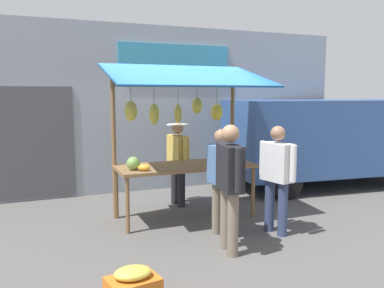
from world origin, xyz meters
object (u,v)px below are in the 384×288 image
(market_stall, at_px, (182,123))
(shopper_in_striped_shirt, at_px, (221,176))
(vendor_with_sunhat, at_px, (178,158))
(shopper_with_ponytail, at_px, (277,173))
(parked_van, at_px, (322,135))
(shopper_in_grey_tee, at_px, (230,180))
(produce_crate_near, at_px, (133,286))

(market_stall, relative_size, shopper_in_striped_shirt, 1.63)
(vendor_with_sunhat, distance_m, shopper_with_ponytail, 2.09)
(market_stall, height_order, parked_van, market_stall)
(market_stall, height_order, vendor_with_sunhat, market_stall)
(market_stall, bearing_deg, vendor_with_sunhat, -104.99)
(shopper_in_grey_tee, xyz_separation_m, parked_van, (-3.62, -2.61, 0.17))
(market_stall, distance_m, shopper_with_ponytail, 1.70)
(shopper_with_ponytail, height_order, shopper_in_grey_tee, shopper_in_grey_tee)
(vendor_with_sunhat, distance_m, shopper_in_striped_shirt, 1.75)
(market_stall, distance_m, parked_van, 3.82)
(shopper_with_ponytail, distance_m, shopper_in_grey_tee, 1.02)
(market_stall, height_order, shopper_in_striped_shirt, market_stall)
(shopper_in_grey_tee, bearing_deg, vendor_with_sunhat, 4.51)
(vendor_with_sunhat, height_order, shopper_in_grey_tee, shopper_in_grey_tee)
(shopper_in_striped_shirt, bearing_deg, shopper_with_ponytail, -105.64)
(shopper_with_ponytail, relative_size, shopper_in_grey_tee, 0.96)
(parked_van, xyz_separation_m, produce_crate_near, (5.07, 3.37, -0.96))
(market_stall, height_order, produce_crate_near, market_stall)
(shopper_in_grey_tee, distance_m, produce_crate_near, 1.81)
(shopper_in_grey_tee, bearing_deg, parked_van, -45.88)
(vendor_with_sunhat, distance_m, shopper_in_grey_tee, 2.31)
(shopper_with_ponytail, bearing_deg, vendor_with_sunhat, 9.95)
(shopper_in_striped_shirt, bearing_deg, shopper_in_grey_tee, 161.98)
(vendor_with_sunhat, relative_size, parked_van, 0.33)
(market_stall, height_order, shopper_in_grey_tee, market_stall)
(shopper_with_ponytail, height_order, produce_crate_near, shopper_with_ponytail)
(market_stall, height_order, shopper_with_ponytail, market_stall)
(market_stall, xyz_separation_m, shopper_in_striped_shirt, (-0.19, 1.03, -0.68))
(shopper_in_striped_shirt, relative_size, produce_crate_near, 2.83)
(shopper_in_striped_shirt, distance_m, parked_van, 4.03)
(shopper_in_striped_shirt, bearing_deg, produce_crate_near, 127.22)
(market_stall, xyz_separation_m, produce_crate_near, (1.41, 2.35, -1.39))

